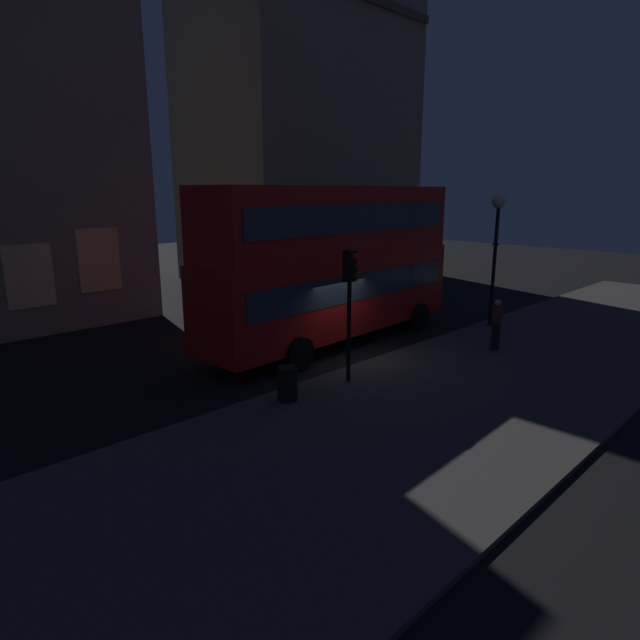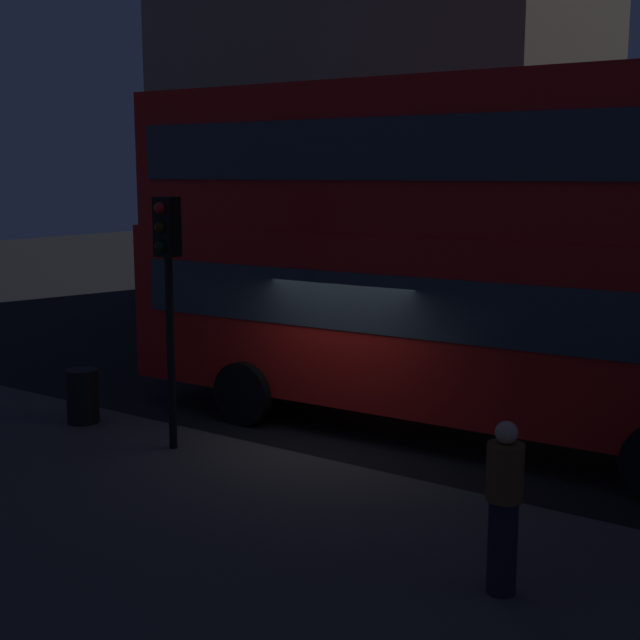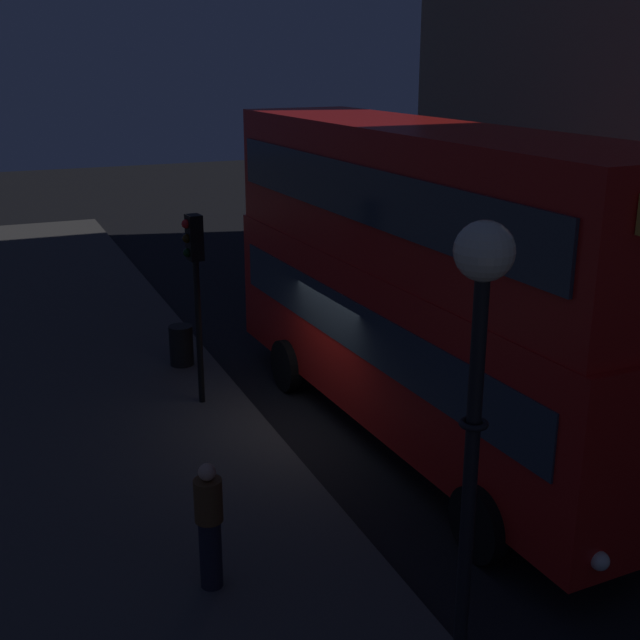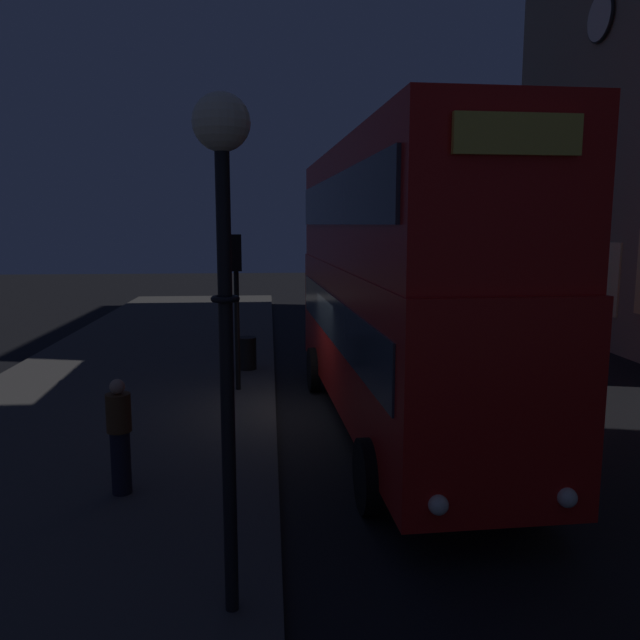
# 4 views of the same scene
# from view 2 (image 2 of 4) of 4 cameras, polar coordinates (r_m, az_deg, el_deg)

# --- Properties ---
(ground_plane) EXTENTS (80.00, 80.00, 0.00)m
(ground_plane) POSITION_cam_2_polar(r_m,az_deg,el_deg) (13.58, 1.10, -8.19)
(ground_plane) COLOR black
(sidewalk_slab) EXTENTS (44.00, 7.30, 0.12)m
(sidewalk_slab) POSITION_cam_2_polar(r_m,az_deg,el_deg) (10.29, -13.76, -14.12)
(sidewalk_slab) COLOR #423F3D
(sidewalk_slab) RESTS_ON ground
(building_with_clock) EXTENTS (13.00, 8.88, 16.02)m
(building_with_clock) POSITION_cam_2_polar(r_m,az_deg,el_deg) (29.18, 4.22, 17.24)
(building_with_clock) COLOR gray
(building_with_clock) RESTS_ON ground
(double_decker_bus) EXTENTS (11.03, 3.08, 5.53)m
(double_decker_bus) POSITION_cam_2_polar(r_m,az_deg,el_deg) (13.63, 8.07, 5.04)
(double_decker_bus) COLOR red
(double_decker_bus) RESTS_ON ground
(traffic_light_near_kerb) EXTENTS (0.34, 0.37, 3.71)m
(traffic_light_near_kerb) POSITION_cam_2_polar(r_m,az_deg,el_deg) (12.63, -10.02, 3.30)
(traffic_light_near_kerb) COLOR black
(traffic_light_near_kerb) RESTS_ON sidewalk_slab
(pedestrian) EXTENTS (0.36, 0.36, 1.73)m
(pedestrian) POSITION_cam_2_polar(r_m,az_deg,el_deg) (8.67, 12.02, -11.89)
(pedestrian) COLOR black
(pedestrian) RESTS_ON sidewalk_slab
(litter_bin) EXTENTS (0.52, 0.52, 0.89)m
(litter_bin) POSITION_cam_2_polar(r_m,az_deg,el_deg) (14.72, -15.38, -4.85)
(litter_bin) COLOR black
(litter_bin) RESTS_ON sidewalk_slab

